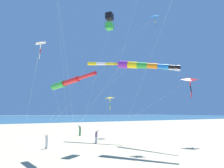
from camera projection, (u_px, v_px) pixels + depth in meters
ground_plane at (47, 140)px, 25.24m from camera, size 600.00×600.00×0.00m
ocean_water_strip at (19, 117)px, 169.35m from camera, size 240.00×600.00×0.01m
person_adult_flyer at (80, 130)px, 30.38m from camera, size 0.58×0.61×1.70m
person_child_green_jacket at (96, 136)px, 23.03m from camera, size 0.52×0.56×1.57m
person_child_grey_jacket at (47, 140)px, 19.34m from camera, size 0.54×0.47×1.54m
kite_windsock_white_trailing at (65, 83)px, 15.44m from camera, size 14.21×3.77×6.49m
kite_windsock_yellow_midlevel at (139, 65)px, 19.49m from camera, size 17.63×5.83×9.55m
kite_delta_long_streamer_right at (110, 98)px, 29.42m from camera, size 2.78×8.51×6.33m
kite_windsock_checkered_midright at (104, 64)px, 28.63m from camera, size 6.35×12.43×11.92m
kite_delta_purple_drifting at (40, 45)px, 15.04m from camera, size 15.46×1.02×9.53m
kite_delta_long_streamer_left at (190, 80)px, 23.13m from camera, size 10.21×9.29×8.32m
kite_box_green_low_center at (109, 21)px, 23.50m from camera, size 13.75×1.24×16.48m
kite_windsock_rainbow_low_near at (146, 66)px, 23.71m from camera, size 15.70×10.44×10.74m
kite_delta_teal_far_right at (154, 17)px, 23.99m from camera, size 8.49×13.77×16.55m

